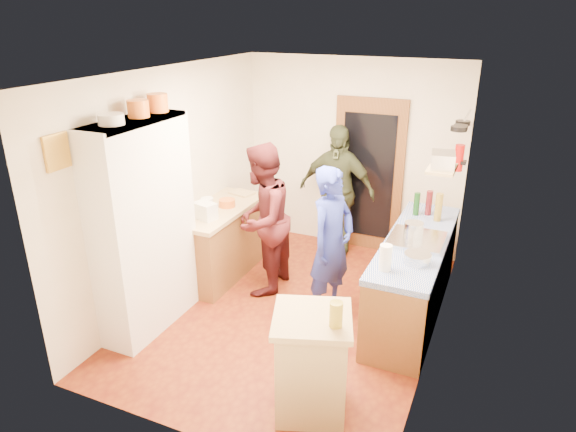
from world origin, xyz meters
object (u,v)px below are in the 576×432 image
Objects in this scene: island_base at (311,366)px; person_back at (337,191)px; person_left at (266,219)px; hutch_body at (144,228)px; person_hob at (332,245)px; right_counter_base at (413,279)px.

person_back is at bearing 105.04° from island_base.
island_base is 2.15m from person_left.
island_base is at bearing -14.79° from hutch_body.
person_left is (-0.90, 0.26, 0.05)m from person_hob.
right_counter_base is 1.78m from person_back.
hutch_body is 1.23× the size of person_back.
person_left reaches higher than island_base.
person_left is 1.00× the size of person_back.
person_back reaches higher than island_base.
island_base is 3.12m from person_back.
right_counter_base is at bearing -46.21° from person_hob.
person_left reaches higher than person_back.
person_left is (-1.24, 1.70, 0.47)m from island_base.
person_back is at bearing 138.17° from right_counter_base.
person_left is (0.79, 1.17, -0.20)m from hutch_body.
person_left is at bearing 55.91° from hutch_body.
person_left reaches higher than right_counter_base.
hutch_body is 1.42m from person_left.
right_counter_base is at bearing 75.45° from island_base.
island_base is at bearing -149.35° from person_hob.
person_left is at bearing 91.57° from person_hob.
person_back is at bearing 34.62° from person_hob.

